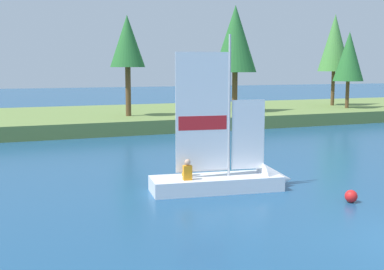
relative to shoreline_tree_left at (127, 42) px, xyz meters
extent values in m
cube|color=olive|center=(0.64, 3.41, -5.40)|extent=(80.00, 14.13, 0.88)
cylinder|color=brown|center=(0.00, 0.00, -3.31)|extent=(0.37, 0.37, 3.30)
cone|color=#286B2D|center=(0.00, 0.00, 0.08)|extent=(2.36, 2.36, 3.46)
cylinder|color=brown|center=(8.24, 0.27, -3.49)|extent=(0.41, 0.41, 2.94)
cone|color=#286B2D|center=(8.24, 0.27, 0.43)|extent=(3.18, 3.18, 4.89)
cylinder|color=brown|center=(18.35, -0.14, -3.86)|extent=(0.29, 0.29, 2.20)
cone|color=#286B2D|center=(18.35, -0.14, -0.77)|extent=(2.42, 2.42, 3.98)
cylinder|color=brown|center=(19.13, 2.73, -3.47)|extent=(0.31, 0.31, 2.98)
cone|color=#47893D|center=(19.13, 2.73, 0.46)|extent=(2.75, 2.75, 4.88)
cube|color=white|center=(-1.70, -17.87, -5.60)|extent=(4.55, 2.00, 0.49)
cone|color=white|center=(0.48, -18.18, -5.60)|extent=(1.26, 1.40, 1.26)
cylinder|color=#B7B7BC|center=(-1.26, -17.93, -3.00)|extent=(0.08, 0.08, 4.70)
cube|color=white|center=(-2.17, -17.80, -3.16)|extent=(1.81, 0.29, 3.88)
cube|color=red|center=(-2.17, -17.80, -3.53)|extent=(1.63, 0.27, 0.47)
cube|color=white|center=(-0.59, -18.03, -3.97)|extent=(1.15, 0.19, 2.35)
cylinder|color=#B7B7BC|center=(-2.17, -17.80, -5.13)|extent=(1.82, 0.32, 0.06)
cube|color=orange|center=(-2.80, -18.02, -5.11)|extent=(0.31, 0.24, 0.48)
sphere|color=tan|center=(-2.80, -18.02, -4.76)|extent=(0.20, 0.20, 0.20)
cube|color=orange|center=(-2.60, -17.43, -5.12)|extent=(0.31, 0.24, 0.45)
sphere|color=tan|center=(-2.60, -17.43, -4.79)|extent=(0.20, 0.20, 0.20)
sphere|color=red|center=(1.52, -20.78, -5.65)|extent=(0.39, 0.39, 0.39)
camera|label=1|loc=(-8.52, -32.50, -1.76)|focal=45.82mm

